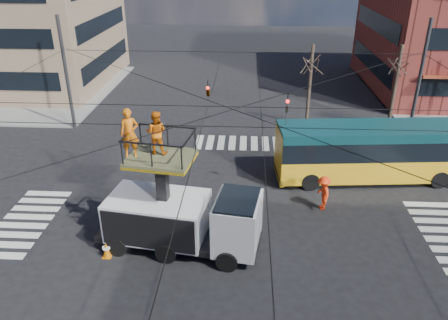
% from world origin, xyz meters
% --- Properties ---
extents(ground, '(120.00, 120.00, 0.00)m').
position_xyz_m(ground, '(0.00, 0.00, 0.00)').
color(ground, black).
rests_on(ground, ground).
extents(sidewalk_nw, '(18.00, 18.00, 0.12)m').
position_xyz_m(sidewalk_nw, '(-21.00, 21.00, 0.06)').
color(sidewalk_nw, slate).
rests_on(sidewalk_nw, ground).
extents(crosswalks, '(22.40, 22.40, 0.02)m').
position_xyz_m(crosswalks, '(0.00, 0.00, 0.01)').
color(crosswalks, silver).
rests_on(crosswalks, ground).
extents(overhead_network, '(24.24, 24.24, 8.00)m').
position_xyz_m(overhead_network, '(-0.07, 0.40, 4.29)').
color(overhead_network, '#2D2D30').
rests_on(overhead_network, ground).
extents(tree_a, '(2.00, 2.00, 6.00)m').
position_xyz_m(tree_a, '(5.00, 13.50, 4.63)').
color(tree_a, '#382B21').
rests_on(tree_a, ground).
extents(tree_b, '(2.00, 2.00, 6.00)m').
position_xyz_m(tree_b, '(11.00, 13.50, 4.63)').
color(tree_b, '#382B21').
rests_on(tree_b, ground).
extents(utility_truck, '(7.27, 3.50, 6.34)m').
position_xyz_m(utility_truck, '(-2.09, -1.52, 2.05)').
color(utility_truck, black).
rests_on(utility_truck, ground).
extents(city_bus, '(11.18, 3.58, 3.20)m').
position_xyz_m(city_bus, '(7.80, 5.38, 1.72)').
color(city_bus, yellow).
rests_on(city_bus, ground).
extents(traffic_cone, '(0.36, 0.36, 0.71)m').
position_xyz_m(traffic_cone, '(-5.25, -2.43, 0.36)').
color(traffic_cone, orange).
rests_on(traffic_cone, ground).
extents(worker_ground, '(0.49, 1.08, 1.80)m').
position_xyz_m(worker_ground, '(-3.63, -0.02, 0.90)').
color(worker_ground, red).
rests_on(worker_ground, ground).
extents(flagger, '(0.83, 1.25, 1.81)m').
position_xyz_m(flagger, '(4.47, 1.94, 0.90)').
color(flagger, '#FF3610').
rests_on(flagger, ground).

